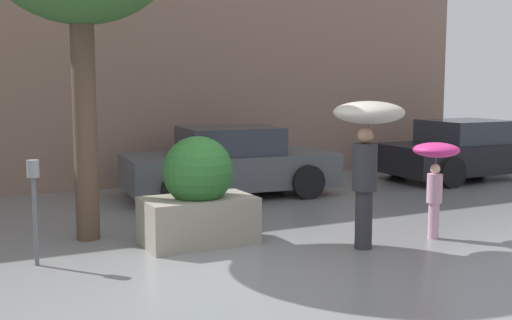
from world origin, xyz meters
name	(u,v)px	position (x,y,z in m)	size (l,w,h in m)	color
ground_plane	(224,278)	(0.00, 0.00, 0.00)	(40.00, 40.00, 0.00)	slate
building_facade	(86,36)	(0.00, 6.50, 3.00)	(18.00, 0.30, 6.00)	#8C6B5B
planter_box	(198,196)	(0.31, 1.51, 0.64)	(1.44, 0.92, 1.42)	gray
person_adult	(367,134)	(2.17, 0.39, 1.46)	(0.91, 0.91, 1.88)	#2D2D33
person_child	(436,163)	(3.30, 0.37, 1.02)	(0.62, 0.62, 1.30)	#D199B7
parked_car_near	(230,164)	(2.19, 4.66, 0.59)	(4.03, 2.25, 1.28)	#4C5156
parked_car_far	(465,152)	(7.68, 4.24, 0.59)	(3.77, 2.03, 1.28)	black
parking_meter	(34,190)	(-1.75, 1.41, 0.89)	(0.14, 0.14, 1.23)	#595B60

